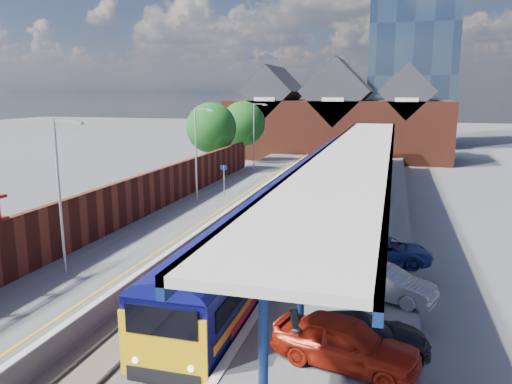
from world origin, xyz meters
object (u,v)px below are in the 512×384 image
platform_sign (224,175)px  parked_car_dark (360,335)px  lamp_post_d (255,132)px  parked_car_blue (386,250)px  parked_car_red (345,342)px  lamp_post_b (62,187)px  lamp_post_c (198,148)px  parked_car_silver (384,283)px  train (321,170)px

platform_sign → parked_car_dark: size_ratio=0.57×
lamp_post_d → parked_car_blue: bearing=-62.3°
platform_sign → parked_car_red: platform_sign is taller
parked_car_dark → lamp_post_b: bearing=58.1°
lamp_post_c → parked_car_dark: (13.41, -19.85, -3.35)m
lamp_post_d → parked_car_blue: 30.38m
lamp_post_d → parked_car_blue: (14.05, -26.72, -3.39)m
platform_sign → parked_car_silver: 21.41m
platform_sign → parked_car_silver: size_ratio=0.62×
platform_sign → parked_car_dark: (12.04, -21.85, -1.05)m
train → lamp_post_b: size_ratio=9.41×
lamp_post_c → parked_car_blue: (14.05, -10.72, -3.39)m
lamp_post_b → parked_car_dark: size_ratio=1.59×
lamp_post_c → platform_sign: size_ratio=2.80×
lamp_post_c → lamp_post_b: bearing=-90.0°
train → parked_car_red: bearing=-80.6°
parked_car_dark → parked_car_blue: parked_car_dark is taller
lamp_post_c → parked_car_dark: bearing=-56.0°
train → platform_sign: bearing=-127.5°
parked_car_dark → parked_car_red: bearing=138.2°
train → platform_sign: 10.67m
parked_car_dark → parked_car_blue: (0.65, 9.13, -0.03)m
parked_car_dark → lamp_post_d: bearing=4.7°
train → lamp_post_c: (-7.86, -10.45, 2.87)m
lamp_post_c → platform_sign: 3.34m
platform_sign → parked_car_dark: bearing=-61.1°
parked_car_silver → parked_car_blue: 4.50m
train → lamp_post_b: 27.74m
train → parked_car_red: (5.17, -31.08, -0.37)m
lamp_post_d → parked_car_dark: bearing=-69.5°
parked_car_red → lamp_post_d: bearing=34.0°
train → platform_sign: (-6.49, -8.45, 0.57)m
parked_car_red → parked_car_dark: bearing=-11.6°
train → lamp_post_b: lamp_post_b is taller
parked_car_red → parked_car_blue: 9.96m
train → lamp_post_d: lamp_post_d is taller
train → parked_car_silver: train is taller
parked_car_red → parked_car_blue: parked_car_red is taller
lamp_post_b → parked_car_blue: lamp_post_b is taller
parked_car_blue → platform_sign: bearing=46.1°
lamp_post_c → parked_car_red: bearing=-57.7°
lamp_post_d → parked_car_silver: lamp_post_d is taller
lamp_post_d → parked_car_red: size_ratio=1.58×
lamp_post_b → parked_car_blue: bearing=20.6°
train → lamp_post_d: (-7.86, 5.55, 2.87)m
lamp_post_b → parked_car_dark: 14.34m
lamp_post_b → parked_car_dark: lamp_post_b is taller
platform_sign → parked_car_red: (11.66, -22.63, -0.93)m
lamp_post_c → parked_car_dark: 24.19m
train → lamp_post_d: size_ratio=9.41×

